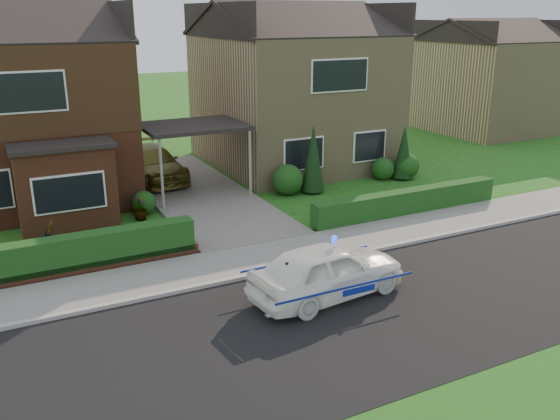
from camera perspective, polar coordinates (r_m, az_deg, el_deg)
ground at (r=14.14m, az=7.00°, el=-10.23°), size 120.00×120.00×0.00m
road at (r=14.14m, az=7.00°, el=-10.23°), size 60.00×6.00×0.02m
kerb at (r=16.45m, az=1.11°, el=-5.55°), size 60.00×0.16×0.12m
sidewalk at (r=17.31m, az=-0.52°, el=-4.32°), size 60.00×2.00×0.10m
driveway at (r=23.33m, az=-8.08°, el=1.62°), size 3.80×12.00×0.12m
house_left at (r=24.32m, az=-24.02°, el=9.96°), size 7.50×9.53×7.25m
house_right at (r=27.58m, az=1.15°, el=12.04°), size 7.50×8.06×7.25m
carport_link at (r=22.68m, az=-8.33°, el=7.88°), size 3.80×3.00×2.77m
dwarf_wall at (r=16.89m, az=-20.46°, el=-5.68°), size 7.70×0.25×0.36m
hedge_left at (r=17.10m, az=-20.45°, el=-6.04°), size 7.50×0.55×0.90m
hedge_right at (r=21.29m, az=12.07°, el=-0.44°), size 7.50×0.55×0.80m
shrub_left_mid at (r=20.66m, az=-17.10°, el=0.48°), size 1.32×1.32×1.32m
shrub_left_near at (r=21.31m, az=-12.98°, el=0.70°), size 0.84×0.84×0.84m
shrub_right_near at (r=22.97m, az=0.75°, el=2.94°), size 1.20×1.20×1.20m
shrub_right_mid at (r=25.47m, az=9.87°, el=3.94°), size 0.96×0.96×0.96m
shrub_right_far at (r=25.83m, az=12.07°, el=4.15°), size 1.08×1.08×1.08m
conifer_a at (r=23.09m, az=3.19°, el=4.79°), size 0.90×0.90×2.60m
conifer_b at (r=25.58m, az=11.80°, el=5.32°), size 0.90×0.90×2.20m
neighbour_right at (r=37.91m, az=19.32°, el=11.18°), size 6.50×7.00×5.20m
police_car at (r=14.73m, az=4.57°, el=-5.88°), size 3.75×4.23×1.55m
driveway_car at (r=25.22m, az=-12.21°, el=4.40°), size 2.20×4.79×1.36m
potted_plant_b at (r=19.19m, az=-21.44°, el=-2.23°), size 0.55×0.55×0.78m
potted_plant_c at (r=20.69m, az=-13.30°, el=0.14°), size 0.52×0.52×0.84m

